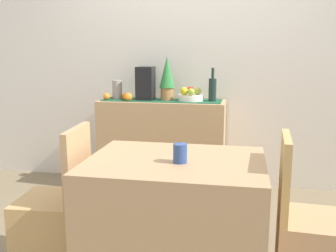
# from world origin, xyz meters

# --- Properties ---
(ground_plane) EXTENTS (6.40, 6.40, 0.02)m
(ground_plane) POSITION_xyz_m (0.00, 0.00, -0.01)
(ground_plane) COLOR #7B6C52
(ground_plane) RESTS_ON ground
(room_wall_rear) EXTENTS (6.40, 0.06, 2.70)m
(room_wall_rear) POSITION_xyz_m (0.00, 1.18, 1.35)
(room_wall_rear) COLOR silver
(room_wall_rear) RESTS_ON ground
(sideboard_console) EXTENTS (1.21, 0.42, 0.88)m
(sideboard_console) POSITION_xyz_m (-0.23, 0.92, 0.44)
(sideboard_console) COLOR tan
(sideboard_console) RESTS_ON ground
(table_runner) EXTENTS (1.13, 0.32, 0.01)m
(table_runner) POSITION_xyz_m (-0.23, 0.92, 0.88)
(table_runner) COLOR #1B5236
(table_runner) RESTS_ON sideboard_console
(fruit_bowl) EXTENTS (0.24, 0.24, 0.06)m
(fruit_bowl) POSITION_xyz_m (0.05, 0.92, 0.91)
(fruit_bowl) COLOR white
(fruit_bowl) RESTS_ON table_runner
(apple_rear) EXTENTS (0.07, 0.07, 0.07)m
(apple_rear) POSITION_xyz_m (0.11, 0.94, 0.97)
(apple_rear) COLOR #9AA034
(apple_rear) RESTS_ON fruit_bowl
(apple_front) EXTENTS (0.07, 0.07, 0.07)m
(apple_front) POSITION_xyz_m (0.06, 0.84, 0.97)
(apple_front) COLOR #89B137
(apple_front) RESTS_ON fruit_bowl
(apple_left) EXTENTS (0.08, 0.08, 0.08)m
(apple_left) POSITION_xyz_m (0.04, 0.94, 0.98)
(apple_left) COLOR red
(apple_left) RESTS_ON fruit_bowl
(apple_center) EXTENTS (0.08, 0.08, 0.08)m
(apple_center) POSITION_xyz_m (-0.01, 0.87, 0.98)
(apple_center) COLOR gold
(apple_center) RESTS_ON fruit_bowl
(wine_bottle) EXTENTS (0.07, 0.07, 0.32)m
(wine_bottle) POSITION_xyz_m (0.25, 0.92, 1.00)
(wine_bottle) COLOR #1C2E28
(wine_bottle) RESTS_ON sideboard_console
(coffee_maker) EXTENTS (0.16, 0.18, 0.32)m
(coffee_maker) POSITION_xyz_m (-0.39, 0.92, 1.04)
(coffee_maker) COLOR black
(coffee_maker) RESTS_ON sideboard_console
(ceramic_vase) EXTENTS (0.10, 0.10, 0.19)m
(ceramic_vase) POSITION_xyz_m (-0.67, 0.92, 0.97)
(ceramic_vase) COLOR #9E948E
(ceramic_vase) RESTS_ON sideboard_console
(potted_plant) EXTENTS (0.14, 0.14, 0.42)m
(potted_plant) POSITION_xyz_m (-0.18, 0.92, 1.10)
(potted_plant) COLOR #AA7243
(potted_plant) RESTS_ON sideboard_console
(orange_loose_end) EXTENTS (0.08, 0.08, 0.08)m
(orange_loose_end) POSITION_xyz_m (-0.53, 0.82, 0.92)
(orange_loose_end) COLOR orange
(orange_loose_end) RESTS_ON sideboard_console
(orange_loose_far) EXTENTS (0.07, 0.07, 0.07)m
(orange_loose_far) POSITION_xyz_m (-0.58, 0.89, 0.91)
(orange_loose_far) COLOR orange
(orange_loose_far) RESTS_ON sideboard_console
(orange_loose_near_bowl) EXTENTS (0.07, 0.07, 0.07)m
(orange_loose_near_bowl) POSITION_xyz_m (-0.76, 0.85, 0.91)
(orange_loose_near_bowl) COLOR orange
(orange_loose_near_bowl) RESTS_ON sideboard_console
(dining_table) EXTENTS (1.01, 0.77, 0.74)m
(dining_table) POSITION_xyz_m (0.16, -0.58, 0.37)
(dining_table) COLOR tan
(dining_table) RESTS_ON ground
(coffee_cup) EXTENTS (0.08, 0.08, 0.11)m
(coffee_cup) POSITION_xyz_m (0.20, -0.64, 0.79)
(coffee_cup) COLOR #2D4A8B
(coffee_cup) RESTS_ON dining_table
(chair_near_window) EXTENTS (0.43, 0.43, 0.90)m
(chair_near_window) POSITION_xyz_m (-0.61, -0.58, 0.27)
(chair_near_window) COLOR tan
(chair_near_window) RESTS_ON ground
(chair_by_corner) EXTENTS (0.42, 0.42, 0.90)m
(chair_by_corner) POSITION_xyz_m (0.93, -0.58, 0.27)
(chair_by_corner) COLOR tan
(chair_by_corner) RESTS_ON ground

